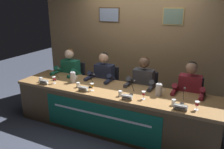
{
  "coord_description": "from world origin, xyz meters",
  "views": [
    {
      "loc": [
        1.54,
        -3.21,
        2.13
      ],
      "look_at": [
        0.0,
        0.0,
        1.0
      ],
      "focal_mm": 35.99,
      "sensor_mm": 36.0,
      "label": 1
    }
  ],
  "objects_px": {
    "nameplate_far_right": "(180,108)",
    "juice_glass_center_left": "(92,86)",
    "panelist_center_right": "(142,86)",
    "chair_far_left": "(75,84)",
    "panelist_center_left": "(102,79)",
    "microphone_center_left": "(92,83)",
    "chair_far_right": "(188,104)",
    "microphone_far_left": "(56,76)",
    "microphone_center_right": "(132,90)",
    "water_cup_center_right": "(120,94)",
    "conference_table": "(109,103)",
    "juice_glass_far_left": "(54,79)",
    "chair_center_left": "(107,89)",
    "water_cup_center_left": "(78,85)",
    "nameplate_center_left": "(83,89)",
    "water_cup_far_right": "(174,103)",
    "nameplate_center_right": "(127,97)",
    "water_pitcher_left_side": "(73,77)",
    "water_pitcher_right_side": "(159,90)",
    "panelist_far_left": "(69,74)",
    "nameplate_far_left": "(44,82)",
    "water_cup_far_left": "(41,80)",
    "chair_center_right": "(145,96)",
    "juice_glass_center_right": "(144,94)",
    "juice_glass_far_right": "(197,104)",
    "microphone_far_right": "(183,98)",
    "panelist_far_right": "(189,93)"
  },
  "relations": [
    {
      "from": "conference_table",
      "to": "nameplate_far_left",
      "type": "height_order",
      "value": "nameplate_far_left"
    },
    {
      "from": "conference_table",
      "to": "panelist_center_left",
      "type": "bearing_deg",
      "value": 127.24
    },
    {
      "from": "chair_center_right",
      "to": "panelist_far_right",
      "type": "relative_size",
      "value": 0.74
    },
    {
      "from": "nameplate_center_right",
      "to": "water_pitcher_left_side",
      "type": "xyz_separation_m",
      "value": [
        -1.19,
        0.31,
        0.05
      ]
    },
    {
      "from": "water_cup_center_left",
      "to": "microphone_center_right",
      "type": "bearing_deg",
      "value": 5.91
    },
    {
      "from": "juice_glass_center_left",
      "to": "panelist_center_right",
      "type": "relative_size",
      "value": 0.1
    },
    {
      "from": "juice_glass_center_right",
      "to": "conference_table",
      "type": "bearing_deg",
      "value": 173.19
    },
    {
      "from": "chair_far_left",
      "to": "panelist_center_left",
      "type": "distance_m",
      "value": 0.87
    },
    {
      "from": "chair_far_right",
      "to": "panelist_far_right",
      "type": "xyz_separation_m",
      "value": [
        0.0,
        -0.2,
        0.28
      ]
    },
    {
      "from": "panelist_far_left",
      "to": "water_cup_center_right",
      "type": "relative_size",
      "value": 14.6
    },
    {
      "from": "panelist_far_left",
      "to": "water_cup_far_left",
      "type": "relative_size",
      "value": 14.6
    },
    {
      "from": "juice_glass_far_left",
      "to": "chair_center_right",
      "type": "relative_size",
      "value": 0.14
    },
    {
      "from": "water_pitcher_left_side",
      "to": "water_pitcher_right_side",
      "type": "relative_size",
      "value": 1.0
    },
    {
      "from": "chair_far_right",
      "to": "microphone_far_right",
      "type": "xyz_separation_m",
      "value": [
        -0.02,
        -0.69,
        0.37
      ]
    },
    {
      "from": "juice_glass_far_right",
      "to": "water_pitcher_right_side",
      "type": "height_order",
      "value": "water_pitcher_right_side"
    },
    {
      "from": "nameplate_far_left",
      "to": "nameplate_far_right",
      "type": "xyz_separation_m",
      "value": [
        2.38,
        -0.0,
        0.0
      ]
    },
    {
      "from": "chair_far_left",
      "to": "panelist_center_left",
      "type": "xyz_separation_m",
      "value": [
        0.8,
        -0.2,
        0.28
      ]
    },
    {
      "from": "juice_glass_far_left",
      "to": "panelist_center_left",
      "type": "distance_m",
      "value": 0.91
    },
    {
      "from": "panelist_far_left",
      "to": "water_pitcher_right_side",
      "type": "relative_size",
      "value": 5.91
    },
    {
      "from": "conference_table",
      "to": "panelist_center_right",
      "type": "relative_size",
      "value": 2.82
    },
    {
      "from": "panelist_far_right",
      "to": "conference_table",
      "type": "bearing_deg",
      "value": -156.39
    },
    {
      "from": "juice_glass_far_left",
      "to": "microphone_far_right",
      "type": "bearing_deg",
      "value": 3.3
    },
    {
      "from": "chair_center_left",
      "to": "water_cup_center_left",
      "type": "height_order",
      "value": "chair_center_left"
    },
    {
      "from": "microphone_far_left",
      "to": "microphone_center_right",
      "type": "bearing_deg",
      "value": -1.35
    },
    {
      "from": "chair_center_left",
      "to": "water_cup_far_right",
      "type": "relative_size",
      "value": 10.75
    },
    {
      "from": "water_cup_center_left",
      "to": "water_pitcher_left_side",
      "type": "relative_size",
      "value": 0.4
    },
    {
      "from": "water_cup_center_right",
      "to": "conference_table",
      "type": "bearing_deg",
      "value": 155.5
    },
    {
      "from": "chair_center_right",
      "to": "nameplate_far_right",
      "type": "distance_m",
      "value": 1.27
    },
    {
      "from": "microphone_far_right",
      "to": "water_pitcher_left_side",
      "type": "xyz_separation_m",
      "value": [
        -1.96,
        0.07,
        0.02
      ]
    },
    {
      "from": "chair_center_right",
      "to": "nameplate_far_right",
      "type": "xyz_separation_m",
      "value": [
        0.78,
        -0.94,
        0.34
      ]
    },
    {
      "from": "juice_glass_center_right",
      "to": "juice_glass_far_right",
      "type": "xyz_separation_m",
      "value": [
        0.76,
        -0.03,
        0.0
      ]
    },
    {
      "from": "water_cup_center_left",
      "to": "chair_center_right",
      "type": "relative_size",
      "value": 0.09
    },
    {
      "from": "chair_far_left",
      "to": "water_pitcher_right_side",
      "type": "xyz_separation_m",
      "value": [
        1.99,
        -0.55,
        0.39
      ]
    },
    {
      "from": "microphone_center_left",
      "to": "microphone_center_right",
      "type": "distance_m",
      "value": 0.75
    },
    {
      "from": "nameplate_center_left",
      "to": "microphone_center_left",
      "type": "relative_size",
      "value": 0.77
    },
    {
      "from": "chair_far_left",
      "to": "nameplate_center_left",
      "type": "distance_m",
      "value": 1.28
    },
    {
      "from": "nameplate_far_right",
      "to": "juice_glass_center_left",
      "type": "bearing_deg",
      "value": 175.67
    },
    {
      "from": "conference_table",
      "to": "microphone_center_left",
      "type": "relative_size",
      "value": 16.17
    },
    {
      "from": "juice_glass_center_left",
      "to": "panelist_far_right",
      "type": "relative_size",
      "value": 0.1
    },
    {
      "from": "panelist_far_left",
      "to": "water_cup_center_right",
      "type": "xyz_separation_m",
      "value": [
        1.45,
        -0.64,
        0.06
      ]
    },
    {
      "from": "microphone_center_left",
      "to": "chair_far_right",
      "type": "height_order",
      "value": "microphone_center_left"
    },
    {
      "from": "chair_center_left",
      "to": "panelist_center_right",
      "type": "height_order",
      "value": "panelist_center_right"
    },
    {
      "from": "water_cup_center_right",
      "to": "microphone_center_right",
      "type": "xyz_separation_m",
      "value": [
        0.14,
        0.14,
        0.04
      ]
    },
    {
      "from": "juice_glass_far_left",
      "to": "microphone_center_right",
      "type": "height_order",
      "value": "microphone_center_right"
    },
    {
      "from": "conference_table",
      "to": "nameplate_center_right",
      "type": "xyz_separation_m",
      "value": [
        0.4,
        -0.21,
        0.27
      ]
    },
    {
      "from": "water_cup_far_left",
      "to": "nameplate_center_right",
      "type": "relative_size",
      "value": 0.52
    },
    {
      "from": "chair_far_left",
      "to": "water_pitcher_right_side",
      "type": "height_order",
      "value": "water_pitcher_right_side"
    },
    {
      "from": "water_cup_center_right",
      "to": "panelist_far_right",
      "type": "xyz_separation_m",
      "value": [
        0.94,
        0.64,
        -0.06
      ]
    },
    {
      "from": "water_cup_center_right",
      "to": "microphone_far_right",
      "type": "distance_m",
      "value": 0.93
    },
    {
      "from": "chair_far_right",
      "to": "water_cup_far_right",
      "type": "xyz_separation_m",
      "value": [
        -0.13,
        -0.81,
        0.34
      ]
    }
  ]
}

